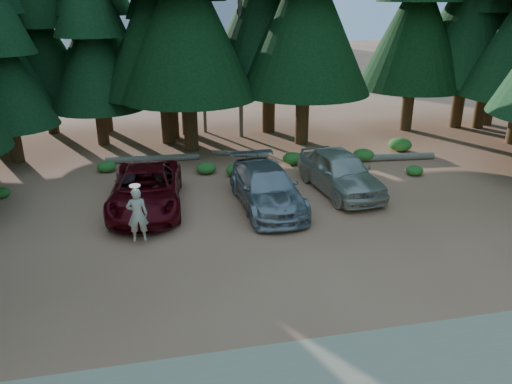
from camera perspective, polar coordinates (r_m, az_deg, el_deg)
The scene contains 20 objects.
ground at distance 16.96m, azimuth 4.64°, elevation -6.27°, with size 160.00×160.00×0.00m, color #985D40.
gravel_strip at distance 11.97m, azimuth 14.06°, elevation -20.36°, with size 26.00×3.50×0.01m, color tan.
forest_belt_north at distance 30.71m, azimuth -3.34°, elevation 6.54°, with size 36.00×7.00×22.00m, color black, non-canonical shape.
snag_front at distance 29.39m, azimuth -1.82°, elevation 17.76°, with size 0.24×0.24×12.00m, color #685E53.
snag_back at distance 30.66m, azimuth -6.15°, elevation 15.93°, with size 0.20×0.20×10.00m, color #685E53.
red_pickup at distance 20.09m, azimuth -12.45°, elevation 0.35°, with size 2.69×5.84×1.62m, color #59070F.
silver_minivan_center at distance 19.81m, azimuth 1.24°, elevation 0.53°, with size 2.25×5.53×1.60m, color #9EA1A5.
silver_minivan_right at distance 21.63m, azimuth 9.59°, elevation 2.33°, with size 2.13×5.30×1.81m, color beige.
frisbee_player at distance 17.01m, azimuth -13.41°, elevation -2.51°, with size 0.69×0.46×1.97m.
log_left at distance 26.02m, azimuth -11.71°, elevation 3.75°, with size 0.34×0.34×4.70m, color #685E53.
log_mid at distance 26.41m, azimuth -1.83°, elevation 4.36°, with size 0.25×0.25×2.99m, color #685E53.
log_right at distance 26.44m, azimuth 14.17°, elevation 3.84°, with size 0.35×0.35×5.53m, color #685E53.
shrub_far_left at distance 25.08m, azimuth -16.70°, elevation 2.82°, with size 0.91×0.91×0.50m, color #276C20.
shrub_left at distance 23.89m, azimuth -5.72°, elevation 2.74°, with size 0.94×0.94×0.52m, color #276C20.
shrub_center_left at distance 23.44m, azimuth -2.22°, elevation 2.53°, with size 1.02×1.02×0.56m, color #276C20.
shrub_center_right at distance 25.18m, azimuth 4.28°, elevation 3.85°, with size 1.06×1.06×0.58m, color #276C20.
shrub_right at distance 26.28m, azimuth 12.19°, elevation 4.18°, with size 1.08×1.08×0.59m, color #276C20.
shrub_far_right at distance 28.45m, azimuth 16.13°, elevation 5.24°, with size 1.27×1.27×0.70m, color #276C20.
shrub_edge_west at distance 23.48m, azimuth -27.16°, elevation -0.07°, with size 0.76×0.76×0.42m, color #276C20.
shrub_edge_east at distance 24.73m, azimuth 17.67°, elevation 2.36°, with size 0.80×0.80×0.44m, color #276C20.
Camera 1 is at (-4.47, -14.35, 7.85)m, focal length 35.00 mm.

